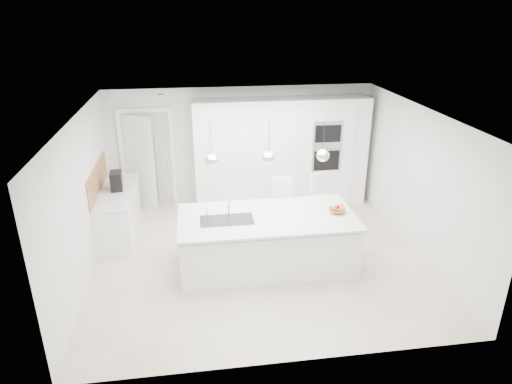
{
  "coord_description": "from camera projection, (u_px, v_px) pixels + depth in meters",
  "views": [
    {
      "loc": [
        -1.02,
        -6.75,
        4.06
      ],
      "look_at": [
        0.0,
        0.3,
        1.1
      ],
      "focal_mm": 32.0,
      "sensor_mm": 36.0,
      "label": 1
    }
  ],
  "objects": [
    {
      "name": "ceiling",
      "position": [
        259.0,
        114.0,
        6.9
      ],
      "size": [
        5.5,
        5.5,
        0.0
      ],
      "primitive_type": "plane",
      "rotation": [
        3.14,
        0.0,
        0.0
      ],
      "color": "white",
      "rests_on": "wall_back"
    },
    {
      "name": "island_worktop",
      "position": [
        267.0,
        217.0,
        7.31
      ],
      "size": [
        2.84,
        1.4,
        0.04
      ],
      "primitive_type": "cube",
      "color": "silver",
      "rests_on": "island_base"
    },
    {
      "name": "radiator",
      "position": [
        165.0,
        168.0,
        9.57
      ],
      "size": [
        0.32,
        0.04,
        1.4
      ],
      "primitive_type": null,
      "color": "white",
      "rests_on": "floor"
    },
    {
      "name": "pendant_right",
      "position": [
        323.0,
        155.0,
        6.98
      ],
      "size": [
        0.2,
        0.2,
        0.2
      ],
      "primitive_type": "sphere",
      "color": "white",
      "rests_on": "ceiling"
    },
    {
      "name": "wall_left",
      "position": [
        82.0,
        200.0,
        7.02
      ],
      "size": [
        0.0,
        5.0,
        5.0
      ],
      "primitive_type": "plane",
      "rotation": [
        1.57,
        0.0,
        1.57
      ],
      "color": "silver",
      "rests_on": "ground"
    },
    {
      "name": "tall_cabinets",
      "position": [
        281.0,
        153.0,
        9.53
      ],
      "size": [
        3.6,
        0.6,
        2.3
      ],
      "primitive_type": "cube",
      "color": "white",
      "rests_on": "floor"
    },
    {
      "name": "bar_stool_right",
      "position": [
        320.0,
        206.0,
        8.4
      ],
      "size": [
        0.58,
        0.66,
        1.18
      ],
      "primitive_type": null,
      "rotation": [
        0.0,
        0.0,
        0.43
      ],
      "color": "white",
      "rests_on": "floor"
    },
    {
      "name": "island_tap",
      "position": [
        229.0,
        206.0,
        7.3
      ],
      "size": [
        0.02,
        0.02,
        0.3
      ],
      "primitive_type": "cylinder",
      "color": "white",
      "rests_on": "island_worktop"
    },
    {
      "name": "oak_backsplash",
      "position": [
        98.0,
        179.0,
        8.15
      ],
      "size": [
        0.02,
        1.8,
        0.5
      ],
      "primitive_type": "cube",
      "color": "#A9723C",
      "rests_on": "wall_left"
    },
    {
      "name": "apple_b",
      "position": [
        335.0,
        209.0,
        7.39
      ],
      "size": [
        0.07,
        0.07,
        0.07
      ],
      "primitive_type": "sphere",
      "color": "#AE1212",
      "rests_on": "fruit_bowl"
    },
    {
      "name": "apple_a",
      "position": [
        337.0,
        207.0,
        7.46
      ],
      "size": [
        0.07,
        0.07,
        0.07
      ],
      "primitive_type": "sphere",
      "color": "#AE1212",
      "rests_on": "fruit_bowl"
    },
    {
      "name": "bar_stool_left",
      "position": [
        283.0,
        211.0,
        8.24
      ],
      "size": [
        0.42,
        0.56,
        1.17
      ],
      "primitive_type": null,
      "rotation": [
        0.0,
        0.0,
        -0.06
      ],
      "color": "white",
      "rests_on": "floor"
    },
    {
      "name": "pendant_left",
      "position": [
        212.0,
        160.0,
        6.76
      ],
      "size": [
        0.2,
        0.2,
        0.2
      ],
      "primitive_type": "sphere",
      "color": "white",
      "rests_on": "ceiling"
    },
    {
      "name": "island_base",
      "position": [
        267.0,
        244.0,
        7.43
      ],
      "size": [
        2.8,
        1.2,
        0.86
      ],
      "primitive_type": "cube",
      "color": "white",
      "rests_on": "floor"
    },
    {
      "name": "oven_stack",
      "position": [
        327.0,
        147.0,
        9.29
      ],
      "size": [
        0.62,
        0.04,
        1.05
      ],
      "primitive_type": null,
      "color": "#A5A5A8",
      "rests_on": "tall_cabinets"
    },
    {
      "name": "left_worktop",
      "position": [
        116.0,
        192.0,
        8.3
      ],
      "size": [
        0.62,
        1.82,
        0.04
      ],
      "primitive_type": "cube",
      "color": "silver",
      "rests_on": "left_base_cabinets"
    },
    {
      "name": "wall_back",
      "position": [
        241.0,
        146.0,
        9.66
      ],
      "size": [
        5.5,
        0.0,
        5.5
      ],
      "primitive_type": "plane",
      "rotation": [
        1.57,
        0.0,
        0.0
      ],
      "color": "silver",
      "rests_on": "ground"
    },
    {
      "name": "floor",
      "position": [
        258.0,
        257.0,
        7.86
      ],
      "size": [
        5.5,
        5.5,
        0.0
      ],
      "primitive_type": "plane",
      "color": "beige",
      "rests_on": "ground"
    },
    {
      "name": "banana_bunch",
      "position": [
        338.0,
        207.0,
        7.36
      ],
      "size": [
        0.24,
        0.17,
        0.21
      ],
      "primitive_type": "torus",
      "rotation": [
        1.22,
        0.0,
        0.35
      ],
      "color": "gold",
      "rests_on": "fruit_bowl"
    },
    {
      "name": "hallway_door",
      "position": [
        136.0,
        163.0,
        9.39
      ],
      "size": [
        0.76,
        0.38,
        2.0
      ],
      "primitive_type": "cube",
      "rotation": [
        0.0,
        0.0,
        -0.44
      ],
      "color": "white",
      "rests_on": "floor"
    },
    {
      "name": "pendant_mid",
      "position": [
        268.0,
        158.0,
        6.87
      ],
      "size": [
        0.2,
        0.2,
        0.2
      ],
      "primitive_type": "sphere",
      "color": "white",
      "rests_on": "ceiling"
    },
    {
      "name": "fruit_bowl",
      "position": [
        337.0,
        211.0,
        7.42
      ],
      "size": [
        0.29,
        0.29,
        0.07
      ],
      "primitive_type": "imported",
      "rotation": [
        0.0,
        0.0,
        -0.07
      ],
      "color": "#A9723C",
      "rests_on": "island_worktop"
    },
    {
      "name": "doorway_frame",
      "position": [
        148.0,
        161.0,
        9.47
      ],
      "size": [
        1.11,
        0.08,
        2.13
      ],
      "primitive_type": null,
      "color": "white",
      "rests_on": "floor"
    },
    {
      "name": "island_sink",
      "position": [
        227.0,
        225.0,
        7.2
      ],
      "size": [
        0.84,
        0.44,
        0.18
      ],
      "primitive_type": null,
      "color": "#3F3F42",
      "rests_on": "island_worktop"
    },
    {
      "name": "left_base_cabinets",
      "position": [
        119.0,
        214.0,
        8.47
      ],
      "size": [
        0.6,
        1.8,
        0.86
      ],
      "primitive_type": "cube",
      "color": "white",
      "rests_on": "floor"
    },
    {
      "name": "espresso_machine",
      "position": [
        116.0,
        181.0,
        8.28
      ],
      "size": [
        0.23,
        0.33,
        0.34
      ],
      "primitive_type": "cube",
      "rotation": [
        0.0,
        0.0,
        0.09
      ],
      "color": "black",
      "rests_on": "left_worktop"
    }
  ]
}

